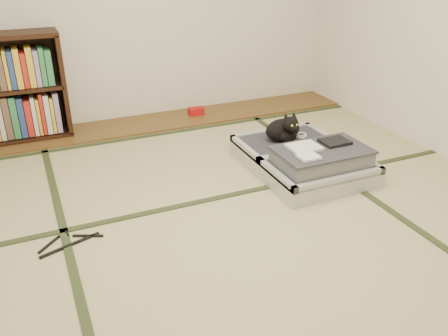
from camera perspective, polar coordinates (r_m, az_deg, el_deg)
name	(u,v)px	position (r m, az deg, el deg)	size (l,w,h in m)	color
floor	(239,228)	(2.96, 1.85, -7.26)	(4.50, 4.50, 0.00)	tan
wood_strip	(151,123)	(4.65, -8.79, 5.38)	(4.00, 0.50, 0.02)	brown
red_item	(196,111)	(4.80, -3.38, 6.85)	(0.15, 0.09, 0.07)	#B80E11
tatami_borders	(209,192)	(3.34, -1.78, -2.96)	(4.00, 4.50, 0.01)	#2D381E
suitcase	(305,159)	(3.65, 9.71, 1.03)	(0.75, 1.01, 0.30)	#B6B6BB
cat	(284,130)	(3.81, 7.29, 4.60)	(0.34, 0.34, 0.27)	black
cable_coil	(301,135)	(3.96, 9.23, 3.90)	(0.10, 0.10, 0.03)	white
hanger	(69,242)	(2.96, -18.09, -8.49)	(0.38, 0.23, 0.01)	black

